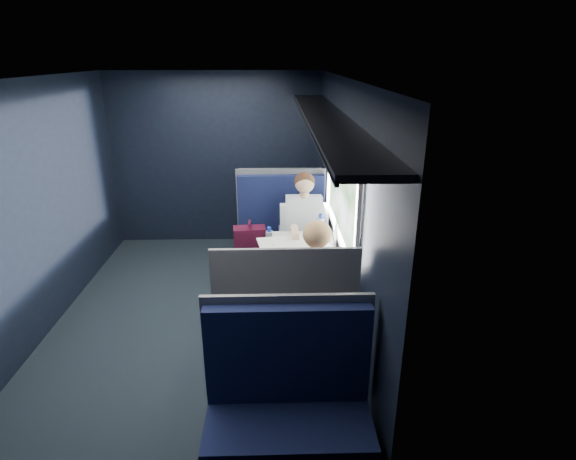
{
  "coord_description": "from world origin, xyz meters",
  "views": [
    {
      "loc": [
        0.78,
        -3.91,
        2.48
      ],
      "look_at": [
        0.9,
        0.0,
        0.95
      ],
      "focal_mm": 28.0,
      "sensor_mm": 36.0,
      "label": 1
    }
  ],
  "objects_px": {
    "table": "(302,258)",
    "seat_row_front": "(280,219)",
    "woman": "(315,287)",
    "bottle_small": "(321,227)",
    "man": "(304,226)",
    "seat_bay_near": "(280,245)",
    "seat_bay_far": "(285,332)",
    "seat_row_back": "(289,421)",
    "cup": "(323,231)",
    "laptop": "(330,244)"
  },
  "relations": [
    {
      "from": "woman",
      "to": "bottle_small",
      "type": "bearing_deg",
      "value": 82.3
    },
    {
      "from": "seat_bay_near",
      "to": "bottle_small",
      "type": "distance_m",
      "value": 0.78
    },
    {
      "from": "laptop",
      "to": "woman",
      "type": "bearing_deg",
      "value": -105.57
    },
    {
      "from": "seat_bay_far",
      "to": "seat_row_front",
      "type": "bearing_deg",
      "value": 90.0
    },
    {
      "from": "seat_bay_near",
      "to": "laptop",
      "type": "relative_size",
      "value": 3.49
    },
    {
      "from": "seat_bay_near",
      "to": "laptop",
      "type": "bearing_deg",
      "value": -62.1
    },
    {
      "from": "table",
      "to": "laptop",
      "type": "xyz_separation_m",
      "value": [
        0.26,
        -0.01,
        0.14
      ]
    },
    {
      "from": "man",
      "to": "woman",
      "type": "xyz_separation_m",
      "value": [
        0.0,
        -1.41,
        0.01
      ]
    },
    {
      "from": "woman",
      "to": "laptop",
      "type": "distance_m",
      "value": 0.73
    },
    {
      "from": "seat_bay_near",
      "to": "cup",
      "type": "relative_size",
      "value": 13.44
    },
    {
      "from": "table",
      "to": "seat_row_front",
      "type": "relative_size",
      "value": 0.86
    },
    {
      "from": "table",
      "to": "cup",
      "type": "xyz_separation_m",
      "value": [
        0.24,
        0.36,
        0.12
      ]
    },
    {
      "from": "seat_bay_far",
      "to": "woman",
      "type": "relative_size",
      "value": 0.95
    },
    {
      "from": "table",
      "to": "laptop",
      "type": "bearing_deg",
      "value": -1.54
    },
    {
      "from": "seat_row_back",
      "to": "woman",
      "type": "bearing_deg",
      "value": 77.07
    },
    {
      "from": "bottle_small",
      "to": "cup",
      "type": "height_order",
      "value": "bottle_small"
    },
    {
      "from": "seat_bay_far",
      "to": "man",
      "type": "height_order",
      "value": "man"
    },
    {
      "from": "bottle_small",
      "to": "cup",
      "type": "xyz_separation_m",
      "value": [
        0.03,
        0.01,
        -0.06
      ]
    },
    {
      "from": "bottle_small",
      "to": "seat_bay_near",
      "type": "bearing_deg",
      "value": 128.52
    },
    {
      "from": "seat_row_front",
      "to": "laptop",
      "type": "distance_m",
      "value": 1.9
    },
    {
      "from": "seat_bay_far",
      "to": "man",
      "type": "relative_size",
      "value": 0.95
    },
    {
      "from": "seat_bay_near",
      "to": "cup",
      "type": "bearing_deg",
      "value": -48.89
    },
    {
      "from": "seat_row_front",
      "to": "laptop",
      "type": "relative_size",
      "value": 3.21
    },
    {
      "from": "woman",
      "to": "bottle_small",
      "type": "xyz_separation_m",
      "value": [
        0.14,
        1.06,
        0.12
      ]
    },
    {
      "from": "table",
      "to": "cup",
      "type": "distance_m",
      "value": 0.45
    },
    {
      "from": "seat_bay_near",
      "to": "man",
      "type": "bearing_deg",
      "value": -32.15
    },
    {
      "from": "seat_row_front",
      "to": "bottle_small",
      "type": "height_order",
      "value": "seat_row_front"
    },
    {
      "from": "seat_bay_far",
      "to": "woman",
      "type": "distance_m",
      "value": 0.43
    },
    {
      "from": "woman",
      "to": "seat_bay_near",
      "type": "bearing_deg",
      "value": 99.65
    },
    {
      "from": "seat_row_back",
      "to": "cup",
      "type": "relative_size",
      "value": 12.37
    },
    {
      "from": "woman",
      "to": "seat_bay_far",
      "type": "bearing_deg",
      "value": -146.18
    },
    {
      "from": "seat_bay_near",
      "to": "bottle_small",
      "type": "bearing_deg",
      "value": -51.48
    },
    {
      "from": "woman",
      "to": "laptop",
      "type": "relative_size",
      "value": 3.66
    },
    {
      "from": "table",
      "to": "seat_row_back",
      "type": "bearing_deg",
      "value": -95.8
    },
    {
      "from": "seat_bay_near",
      "to": "cup",
      "type": "height_order",
      "value": "seat_bay_near"
    },
    {
      "from": "man",
      "to": "bottle_small",
      "type": "distance_m",
      "value": 0.4
    },
    {
      "from": "seat_row_front",
      "to": "bottle_small",
      "type": "xyz_separation_m",
      "value": [
        0.39,
        -1.45,
        0.44
      ]
    },
    {
      "from": "seat_row_back",
      "to": "woman",
      "type": "xyz_separation_m",
      "value": [
        0.25,
        1.09,
        0.32
      ]
    },
    {
      "from": "man",
      "to": "cup",
      "type": "bearing_deg",
      "value": -62.94
    },
    {
      "from": "seat_bay_far",
      "to": "woman",
      "type": "xyz_separation_m",
      "value": [
        0.25,
        0.17,
        0.31
      ]
    },
    {
      "from": "cup",
      "to": "laptop",
      "type": "bearing_deg",
      "value": -86.23
    },
    {
      "from": "laptop",
      "to": "bottle_small",
      "type": "xyz_separation_m",
      "value": [
        -0.05,
        0.36,
        0.04
      ]
    },
    {
      "from": "bottle_small",
      "to": "woman",
      "type": "bearing_deg",
      "value": -97.7
    },
    {
      "from": "seat_bay_far",
      "to": "bottle_small",
      "type": "xyz_separation_m",
      "value": [
        0.39,
        1.23,
        0.43
      ]
    },
    {
      "from": "table",
      "to": "seat_bay_far",
      "type": "relative_size",
      "value": 0.79
    },
    {
      "from": "seat_bay_far",
      "to": "seat_row_back",
      "type": "bearing_deg",
      "value": -90.0
    },
    {
      "from": "bottle_small",
      "to": "seat_bay_far",
      "type": "bearing_deg",
      "value": -107.78
    },
    {
      "from": "man",
      "to": "cup",
      "type": "relative_size",
      "value": 14.1
    },
    {
      "from": "seat_bay_near",
      "to": "seat_bay_far",
      "type": "xyz_separation_m",
      "value": [
        0.02,
        -1.74,
        -0.01
      ]
    },
    {
      "from": "table",
      "to": "seat_bay_far",
      "type": "bearing_deg",
      "value": -101.78
    }
  ]
}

